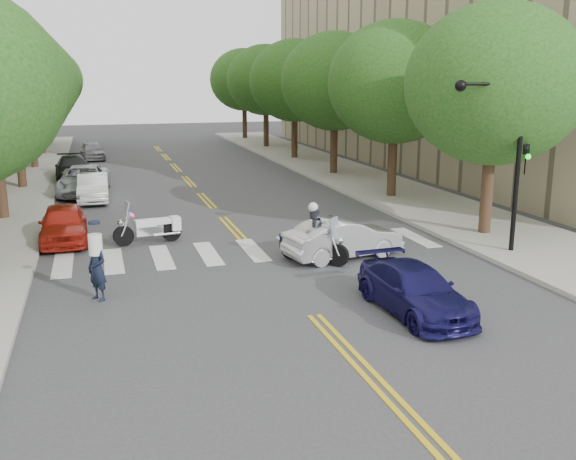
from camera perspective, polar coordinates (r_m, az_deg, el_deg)
name	(u,v)px	position (r m, az deg, el deg)	size (l,w,h in m)	color
ground	(314,316)	(16.18, 2.32, -7.62)	(140.00, 140.00, 0.00)	#38383A
sidewalk_left	(9,188)	(37.00, -23.57, 3.40)	(5.00, 60.00, 0.15)	#9E9991
sidewalk_right	(344,173)	(39.46, 5.01, 5.04)	(5.00, 60.00, 0.15)	#9E9991
building_right	(546,1)	(51.05, 21.93, 18.36)	(26.00, 44.00, 22.00)	tan
tree_l_2	(13,82)	(36.47, -23.27, 11.98)	(6.40, 6.40, 8.45)	#382316
tree_l_3	(27,81)	(44.43, -22.17, 12.16)	(6.40, 6.40, 8.45)	#382316
tree_l_4	(37,80)	(52.41, -21.41, 12.27)	(6.40, 6.40, 8.45)	#382316
tree_l_5	(44,80)	(60.39, -20.84, 12.36)	(6.40, 6.40, 8.45)	#382316
tree_r_0	(495,84)	(24.49, 17.90, 12.22)	(6.40, 6.40, 8.45)	#382316
tree_r_1	(395,83)	(31.43, 9.50, 12.80)	(6.40, 6.40, 8.45)	#382316
tree_r_2	(335,81)	(38.78, 4.19, 13.04)	(6.40, 6.40, 8.45)	#382316
tree_r_3	(295,81)	(46.35, 0.59, 13.13)	(6.40, 6.40, 8.45)	#382316
tree_r_4	(266,80)	(54.04, -1.99, 13.17)	(6.40, 6.40, 8.45)	#382316
tree_r_5	(244,80)	(61.81, -3.93, 13.18)	(6.40, 6.40, 8.45)	#382316
traffic_signal_pole	(507,144)	(21.92, 18.89, 7.26)	(2.82, 0.42, 6.00)	black
motorcycle_police	(311,236)	(20.47, 2.09, -0.52)	(1.85, 1.94, 1.97)	black
motorcycle_parked	(154,228)	(23.46, -11.86, 0.19)	(2.44, 0.81, 1.58)	black
officer_standing	(97,269)	(17.74, -16.60, -3.31)	(0.63, 0.42, 1.74)	black
convertible	(343,238)	(21.11, 4.94, -0.74)	(1.39, 3.98, 1.31)	silver
sedan_blue	(415,290)	(16.50, 11.19, -5.24)	(1.67, 4.12, 1.20)	#141148
parked_car_a	(63,224)	(24.34, -19.34, 0.52)	(1.62, 4.02, 1.37)	#AB1F12
parked_car_b	(93,188)	(32.06, -16.94, 3.61)	(1.38, 3.97, 1.31)	white
parked_car_c	(84,180)	(34.15, -17.68, 4.24)	(2.39, 5.17, 1.44)	#B4B5BC
parked_car_d	(73,168)	(39.12, -18.59, 5.22)	(1.92, 4.72, 1.37)	black
parked_car_e	(92,151)	(48.54, -17.00, 6.76)	(1.53, 3.79, 1.29)	gray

